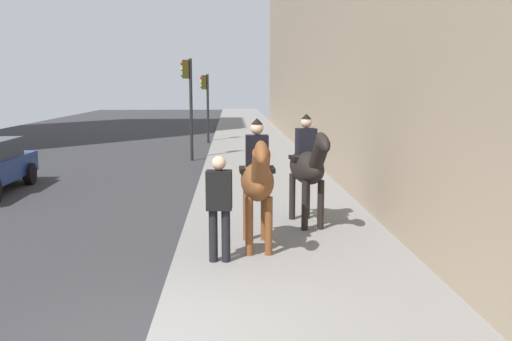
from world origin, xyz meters
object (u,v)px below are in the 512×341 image
object	(u,v)px
mounted_horse_near	(257,178)
mounted_horse_far	(308,165)
traffic_light_near_curb	(189,93)
pedestrian_greeting	(219,202)
traffic_light_far_curb	(206,97)

from	to	relation	value
mounted_horse_near	mounted_horse_far	world-z (taller)	mounted_horse_near
mounted_horse_far	traffic_light_near_curb	size ratio (longest dim) A/B	0.57
mounted_horse_far	traffic_light_near_curb	xyz separation A→B (m)	(10.57, 3.13, 1.27)
mounted_horse_far	traffic_light_near_curb	bearing A→B (deg)	-172.92
pedestrian_greeting	traffic_light_near_curb	xyz separation A→B (m)	(12.82, 1.42, 1.51)
traffic_light_far_curb	mounted_horse_far	bearing A→B (deg)	-170.86
mounted_horse_near	mounted_horse_far	size ratio (longest dim) A/B	1.00
pedestrian_greeting	traffic_light_near_curb	world-z (taller)	traffic_light_near_curb
mounted_horse_near	traffic_light_far_curb	size ratio (longest dim) A/B	0.65
mounted_horse_near	pedestrian_greeting	size ratio (longest dim) A/B	1.32
pedestrian_greeting	traffic_light_far_curb	xyz separation A→B (m)	(19.47, 1.06, 1.22)
traffic_light_near_curb	traffic_light_far_curb	world-z (taller)	traffic_light_near_curb
mounted_horse_far	traffic_light_far_curb	world-z (taller)	traffic_light_far_curb
mounted_horse_near	traffic_light_near_curb	bearing A→B (deg)	-171.60
pedestrian_greeting	traffic_light_far_curb	size ratio (longest dim) A/B	0.49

